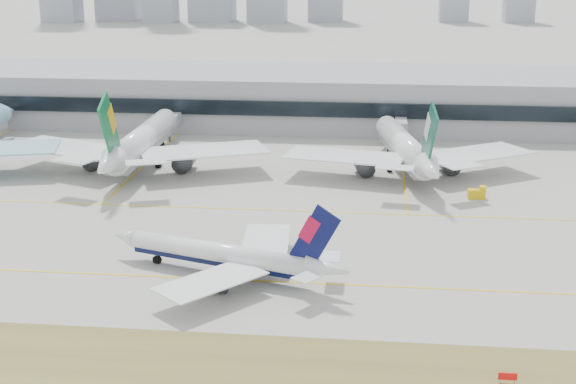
# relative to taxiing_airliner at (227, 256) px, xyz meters

# --- Properties ---
(ground) EXTENTS (3000.00, 3000.00, 0.00)m
(ground) POSITION_rel_taxiing_airliner_xyz_m (10.99, 3.53, -3.36)
(ground) COLOR #9C9A92
(ground) RESTS_ON ground
(taxiing_airliner) EXTENTS (40.34, 34.27, 13.94)m
(taxiing_airliner) POSITION_rel_taxiing_airliner_xyz_m (0.00, 0.00, 0.00)
(taxiing_airliner) COLOR white
(taxiing_airliner) RESTS_ON ground
(widebody_eva) EXTENTS (62.36, 60.80, 22.22)m
(widebody_eva) POSITION_rel_taxiing_airliner_xyz_m (-31.62, 61.86, 2.55)
(widebody_eva) COLOR white
(widebody_eva) RESTS_ON ground
(widebody_cathay) EXTENTS (56.88, 56.39, 20.62)m
(widebody_cathay) POSITION_rel_taxiing_airliner_xyz_m (29.66, 64.52, 2.12)
(widebody_cathay) COLOR white
(widebody_cathay) RESTS_ON ground
(terminal) EXTENTS (280.00, 43.10, 15.00)m
(terminal) POSITION_rel_taxiing_airliner_xyz_m (10.99, 118.36, 4.14)
(terminal) COLOR gray
(terminal) RESTS_ON ground
(hold_sign_right) EXTENTS (2.20, 0.15, 1.35)m
(hold_sign_right) POSITION_rel_taxiing_airliner_xyz_m (38.66, -28.47, -2.48)
(hold_sign_right) COLOR red
(hold_sign_right) RESTS_ON ground
(gse_c) EXTENTS (3.55, 2.00, 2.60)m
(gse_c) POSITION_rel_taxiing_airliner_xyz_m (43.73, 45.99, -2.31)
(gse_c) COLOR #E5B50C
(gse_c) RESTS_ON ground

